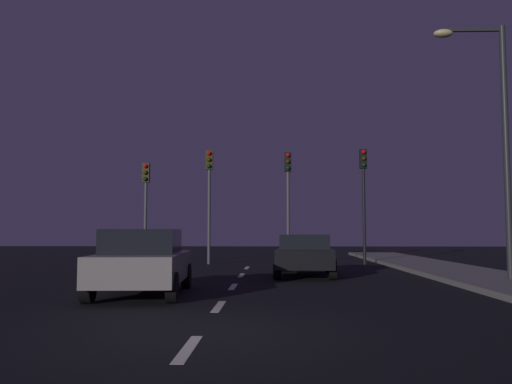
# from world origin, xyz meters

# --- Properties ---
(ground_plane) EXTENTS (80.00, 80.00, 0.00)m
(ground_plane) POSITION_xyz_m (0.00, 7.00, 0.00)
(ground_plane) COLOR black
(sidewalk_curb_right) EXTENTS (3.00, 40.00, 0.15)m
(sidewalk_curb_right) POSITION_xyz_m (7.50, 7.00, 0.07)
(sidewalk_curb_right) COLOR gray
(sidewalk_curb_right) RESTS_ON ground_plane
(lane_stripe_nearest) EXTENTS (0.16, 1.60, 0.01)m
(lane_stripe_nearest) POSITION_xyz_m (0.00, -1.20, 0.00)
(lane_stripe_nearest) COLOR silver
(lane_stripe_nearest) RESTS_ON ground_plane
(lane_stripe_second) EXTENTS (0.16, 1.60, 0.01)m
(lane_stripe_second) POSITION_xyz_m (0.00, 2.60, 0.00)
(lane_stripe_second) COLOR silver
(lane_stripe_second) RESTS_ON ground_plane
(lane_stripe_third) EXTENTS (0.16, 1.60, 0.01)m
(lane_stripe_third) POSITION_xyz_m (0.00, 6.40, 0.00)
(lane_stripe_third) COLOR silver
(lane_stripe_third) RESTS_ON ground_plane
(lane_stripe_fourth) EXTENTS (0.16, 1.60, 0.01)m
(lane_stripe_fourth) POSITION_xyz_m (0.00, 10.20, 0.00)
(lane_stripe_fourth) COLOR silver
(lane_stripe_fourth) RESTS_ON ground_plane
(lane_stripe_fifth) EXTENTS (0.16, 1.60, 0.01)m
(lane_stripe_fifth) POSITION_xyz_m (0.00, 14.00, 0.00)
(lane_stripe_fifth) COLOR silver
(lane_stripe_fifth) RESTS_ON ground_plane
(traffic_signal_far_left) EXTENTS (0.32, 0.38, 4.66)m
(traffic_signal_far_left) POSITION_xyz_m (-4.82, 16.37, 3.28)
(traffic_signal_far_left) COLOR #4C4C51
(traffic_signal_far_left) RESTS_ON ground_plane
(traffic_signal_center_left) EXTENTS (0.32, 0.38, 5.25)m
(traffic_signal_center_left) POSITION_xyz_m (-1.87, 16.37, 3.66)
(traffic_signal_center_left) COLOR #4C4C51
(traffic_signal_center_left) RESTS_ON ground_plane
(traffic_signal_center_right) EXTENTS (0.32, 0.38, 5.15)m
(traffic_signal_center_right) POSITION_xyz_m (1.77, 16.37, 3.59)
(traffic_signal_center_right) COLOR #4C4C51
(traffic_signal_center_right) RESTS_ON ground_plane
(traffic_signal_far_right) EXTENTS (0.32, 0.38, 5.28)m
(traffic_signal_far_right) POSITION_xyz_m (5.24, 16.37, 3.68)
(traffic_signal_far_right) COLOR black
(traffic_signal_far_right) RESTS_ON ground_plane
(car_stopped_ahead) EXTENTS (2.13, 4.30, 1.39)m
(car_stopped_ahead) POSITION_xyz_m (2.14, 10.04, 0.72)
(car_stopped_ahead) COLOR black
(car_stopped_ahead) RESTS_ON ground_plane
(car_adjacent_lane) EXTENTS (2.18, 4.20, 1.53)m
(car_adjacent_lane) POSITION_xyz_m (-1.97, 4.45, 0.78)
(car_adjacent_lane) COLOR gray
(car_adjacent_lane) RESTS_ON ground_plane
(street_lamp_right) EXTENTS (2.08, 0.36, 7.49)m
(street_lamp_right) POSITION_xyz_m (7.48, 7.38, 4.50)
(street_lamp_right) COLOR #2D2D30
(street_lamp_right) RESTS_ON ground_plane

